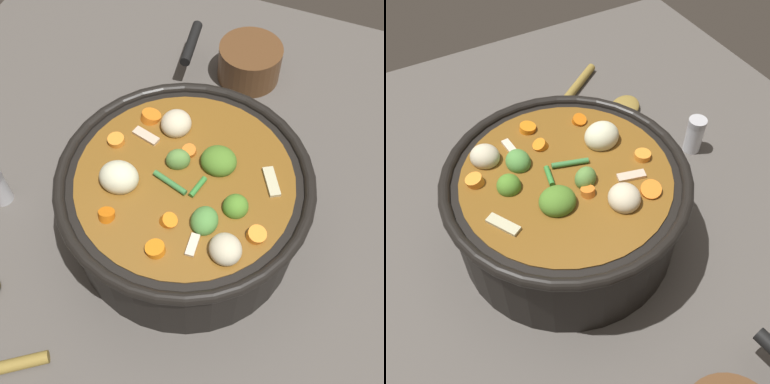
# 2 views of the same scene
# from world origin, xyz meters

# --- Properties ---
(ground_plane) EXTENTS (1.10, 1.10, 0.00)m
(ground_plane) POSITION_xyz_m (0.00, 0.00, 0.00)
(ground_plane) COLOR #514C47
(cooking_pot) EXTENTS (0.33, 0.33, 0.16)m
(cooking_pot) POSITION_xyz_m (-0.00, 0.00, 0.07)
(cooking_pot) COLOR black
(cooking_pot) RESTS_ON ground_plane
(small_saucepan) EXTENTS (0.18, 0.12, 0.07)m
(small_saucepan) POSITION_xyz_m (0.02, -0.33, 0.03)
(small_saucepan) COLOR brown
(small_saucepan) RESTS_ON ground_plane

